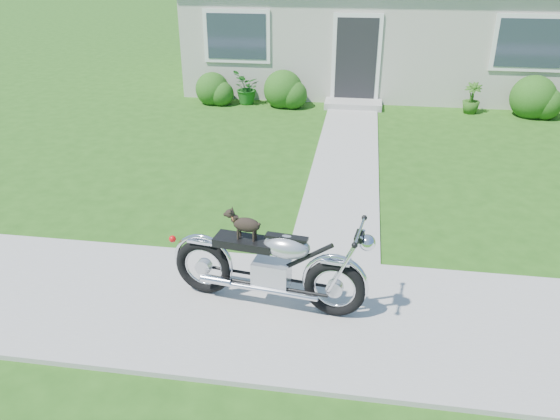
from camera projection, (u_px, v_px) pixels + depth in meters
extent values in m
plane|color=#235114|center=(468.00, 329.00, 5.74)|extent=(80.00, 80.00, 0.00)
cube|color=#9E9B93|center=(468.00, 327.00, 5.73)|extent=(24.00, 2.20, 0.04)
cube|color=#9E9B93|center=(346.00, 157.00, 10.39)|extent=(1.20, 8.00, 0.03)
cube|color=beige|center=(412.00, 28.00, 15.76)|extent=(12.00, 6.00, 3.00)
cube|color=black|center=(356.00, 62.00, 13.47)|extent=(1.00, 0.06, 2.10)
cube|color=#9E9B93|center=(353.00, 104.00, 13.58)|extent=(1.40, 0.70, 0.16)
cube|color=#2D3847|center=(237.00, 36.00, 13.64)|extent=(1.70, 0.05, 1.30)
cube|color=#2D3847|center=(530.00, 43.00, 12.68)|extent=(1.70, 0.05, 1.30)
sphere|color=#235215|center=(533.00, 98.00, 12.74)|extent=(1.04, 1.04, 1.04)
sphere|color=#235215|center=(212.00, 89.00, 13.84)|extent=(0.85, 0.85, 0.85)
sphere|color=#235215|center=(283.00, 90.00, 13.57)|extent=(0.97, 0.97, 0.97)
imported|color=#1A5B18|center=(247.00, 88.00, 13.74)|extent=(0.73, 0.82, 0.84)
imported|color=#2B5A18|center=(472.00, 98.00, 13.01)|extent=(0.49, 0.49, 0.73)
torus|color=black|center=(335.00, 288.00, 5.75)|extent=(0.68, 0.20, 0.67)
torus|color=black|center=(204.00, 267.00, 6.14)|extent=(0.68, 0.20, 0.67)
cube|color=#B5B6B9|center=(271.00, 274.00, 5.91)|extent=(0.43, 0.29, 0.30)
ellipsoid|color=#B5B6B9|center=(287.00, 247.00, 5.71)|extent=(0.54, 0.36, 0.26)
cube|color=black|center=(244.00, 242.00, 5.84)|extent=(0.68, 0.35, 0.09)
cube|color=silver|center=(336.00, 261.00, 5.60)|extent=(0.32, 0.18, 0.03)
cube|color=silver|center=(202.00, 240.00, 5.99)|extent=(0.32, 0.18, 0.03)
cylinder|color=silver|center=(360.00, 231.00, 5.38)|extent=(0.11, 0.60, 0.03)
sphere|color=silver|center=(367.00, 243.00, 5.41)|extent=(0.19, 0.19, 0.17)
cylinder|color=silver|center=(268.00, 291.00, 5.86)|extent=(1.10, 0.21, 0.06)
ellipsoid|color=black|center=(247.00, 225.00, 5.74)|extent=(0.31, 0.18, 0.16)
sphere|color=black|center=(230.00, 214.00, 5.74)|extent=(0.11, 0.11, 0.10)
cylinder|color=black|center=(240.00, 231.00, 5.83)|extent=(0.03, 0.03, 0.12)
cylinder|color=black|center=(238.00, 234.00, 5.77)|extent=(0.03, 0.03, 0.12)
cylinder|color=black|center=(256.00, 233.00, 5.79)|extent=(0.03, 0.03, 0.12)
cylinder|color=black|center=(254.00, 236.00, 5.73)|extent=(0.03, 0.03, 0.12)
torus|color=#B86231|center=(234.00, 218.00, 5.75)|extent=(0.06, 0.09, 0.08)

